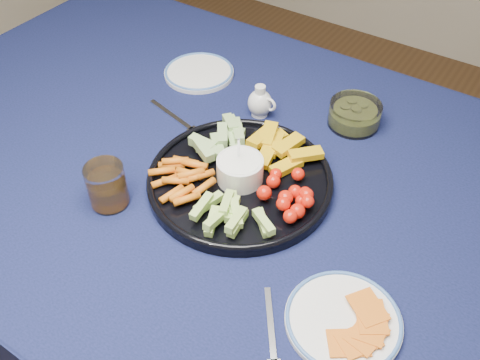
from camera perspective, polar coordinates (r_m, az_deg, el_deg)
The scene contains 9 objects.
dining_table at distance 1.19m, azimuth -1.76°, elevation -1.28°, with size 1.67×1.07×0.75m.
crudite_platter at distance 1.06m, azimuth -0.09°, elevation 0.39°, with size 0.37×0.37×0.12m.
creamer_pitcher at distance 1.24m, azimuth 2.16°, elevation 8.25°, with size 0.07×0.06×0.08m.
pickle_bowl at distance 1.24m, azimuth 12.11°, elevation 6.76°, with size 0.12×0.12×0.05m.
cheese_plate at distance 0.89m, azimuth 10.99°, elevation -14.37°, with size 0.19×0.19×0.02m.
juice_tumbler at distance 1.05m, azimuth -13.97°, elevation -0.80°, with size 0.08×0.08×0.09m.
fork_left at distance 1.24m, azimuth -6.45°, elevation 6.27°, with size 0.18×0.06×0.00m.
fork_right at distance 0.87m, azimuth 3.43°, elevation -16.65°, with size 0.11×0.14×0.00m.
side_plate_extra at distance 1.39m, azimuth -4.40°, elevation 11.40°, with size 0.18×0.18×0.01m.
Camera 1 is at (0.49, -0.67, 1.50)m, focal length 40.00 mm.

